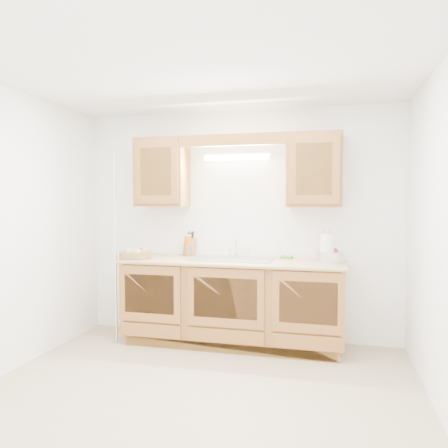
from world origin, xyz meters
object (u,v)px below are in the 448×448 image
(knife_block, at_px, (190,246))
(fruit_basket, at_px, (135,254))
(apple_bowl, at_px, (330,256))
(paper_towel, at_px, (327,249))

(knife_block, bearing_deg, fruit_basket, -135.50)
(knife_block, xyz_separation_m, apple_bowl, (1.54, -0.16, -0.04))
(fruit_basket, bearing_deg, paper_towel, 3.92)
(fruit_basket, relative_size, apple_bowl, 1.20)
(fruit_basket, distance_m, paper_towel, 2.00)
(knife_block, bearing_deg, paper_towel, -0.18)
(paper_towel, bearing_deg, fruit_basket, -176.08)
(knife_block, relative_size, paper_towel, 0.84)
(paper_towel, distance_m, apple_bowl, 0.10)
(fruit_basket, height_order, paper_towel, paper_towel)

